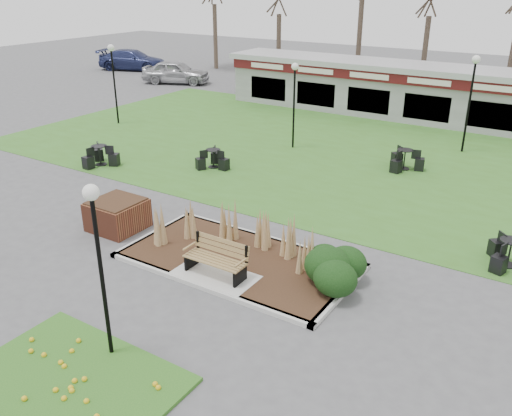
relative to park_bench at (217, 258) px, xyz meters
The scene contains 18 objects.
ground 0.64m from the park_bench, 90.00° to the right, with size 100.00×100.00×0.00m, color #515154.
lawn 11.77m from the park_bench, 90.00° to the left, with size 34.00×16.00×0.02m, color #396B21.
flower_bed 4.88m from the park_bench, 90.00° to the right, with size 4.20×3.00×0.16m.
planting_bed 1.70m from the park_bench, 40.83° to the left, with size 6.75×3.40×1.27m.
park_bench is the anchor object (origin of this frame).
brick_planter 4.47m from the park_bench, behind, with size 1.50×1.50×0.95m.
food_pavilion 19.73m from the park_bench, 90.00° to the left, with size 24.60×3.40×2.90m.
lamp_post_near_right 4.34m from the park_bench, 89.91° to the right, with size 0.32×0.32×3.82m.
lamp_post_mid_left 12.15m from the park_bench, 109.51° to the left, with size 0.32×0.32×3.82m.
lamp_post_mid_right 15.26m from the park_bench, 79.55° to the left, with size 0.35×0.35×4.23m.
lamp_post_far_left 17.43m from the park_bench, 144.20° to the left, with size 0.34×0.34×4.09m.
bistro_set_a 10.66m from the park_bench, 153.52° to the left, with size 1.55×1.41×0.82m.
bistro_set_b 8.86m from the park_bench, 127.43° to the left, with size 1.27×1.43×0.76m.
bistro_set_c 7.90m from the park_bench, 36.98° to the left, with size 1.38×1.40×0.77m.
bistro_set_d 11.12m from the park_bench, 83.29° to the left, with size 1.51×1.48×0.82m.
car_silver 28.12m from the park_bench, 132.44° to the left, with size 1.95×4.84×1.65m, color #AAAAAF.
car_black 24.55m from the park_bench, 117.57° to the left, with size 1.46×4.18×1.38m, color black.
car_blue 35.05m from the park_bench, 137.89° to the left, with size 2.30×5.67×1.65m, color navy.
Camera 1 is at (7.50, -9.62, 7.32)m, focal length 38.00 mm.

